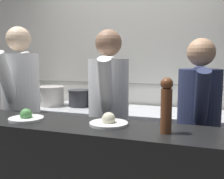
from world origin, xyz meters
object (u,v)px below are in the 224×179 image
braising_pot (102,100)px  chef_line (198,130)px  plated_dish_dessert (109,122)px  chef_sous (109,118)px  stock_pot (51,95)px  chef_head_cook (21,108)px  plated_dish_appetiser (26,117)px  sauce_pot (79,98)px  oven_range (76,141)px  pepper_mill (166,104)px

braising_pot → chef_line: 1.32m
plated_dish_dessert → chef_sous: bearing=110.5°
stock_pot → plated_dish_dessert: 1.68m
chef_head_cook → chef_line: bearing=-6.9°
plated_dish_appetiser → chef_head_cook: chef_head_cook is taller
sauce_pot → plated_dish_appetiser: bearing=-80.0°
plated_dish_dessert → chef_line: 0.78m
stock_pot → braising_pot: bearing=5.9°
plated_dish_appetiser → chef_head_cook: 0.74m
braising_pot → sauce_pot: bearing=-178.5°
sauce_pot → stock_pot: bearing=-170.6°
oven_range → sauce_pot: sauce_pot is taller
stock_pot → sauce_pot: size_ratio=1.26×
oven_range → stock_pot: size_ratio=3.24×
oven_range → stock_pot: stock_pot is taller
sauce_pot → braising_pot: 0.29m
stock_pot → braising_pot: (0.66, 0.07, -0.03)m
stock_pot → chef_line: 1.88m
sauce_pot → pepper_mill: size_ratio=0.83×
oven_range → pepper_mill: 1.95m
stock_pot → plated_dish_dessert: stock_pot is taller
braising_pot → chef_head_cook: chef_head_cook is taller
oven_range → chef_line: size_ratio=0.69×
sauce_pot → chef_line: 1.57m
plated_dish_dessert → chef_head_cook: 1.20m
sauce_pot → braising_pot: (0.29, 0.01, -0.02)m
stock_pot → sauce_pot: bearing=9.4°
chef_line → oven_range: bearing=149.0°
plated_dish_dessert → pepper_mill: bearing=-9.8°
chef_sous → chef_line: 0.75m
oven_range → chef_head_cook: 0.93m
oven_range → chef_line: chef_line is taller
chef_head_cook → chef_line: 1.65m
stock_pot → chef_sous: size_ratio=0.20×
oven_range → pepper_mill: pepper_mill is taller
oven_range → braising_pot: braising_pot is taller
pepper_mill → chef_head_cook: bearing=159.5°
braising_pot → chef_line: size_ratio=0.19×
sauce_pot → chef_sous: bearing=-48.4°
pepper_mill → chef_line: size_ratio=0.21×
oven_range → plated_dish_dessert: (0.88, -1.21, 0.60)m
plated_dish_appetiser → oven_range: bearing=101.9°
oven_range → pepper_mill: size_ratio=3.38×
stock_pot → chef_line: chef_line is taller
sauce_pot → plated_dish_appetiser: size_ratio=1.12×
oven_range → chef_head_cook: chef_head_cook is taller
plated_dish_dessert → pepper_mill: size_ratio=0.78×
stock_pot → chef_head_cook: chef_head_cook is taller
stock_pot → chef_sous: chef_sous is taller
chef_head_cook → chef_sous: size_ratio=1.03×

